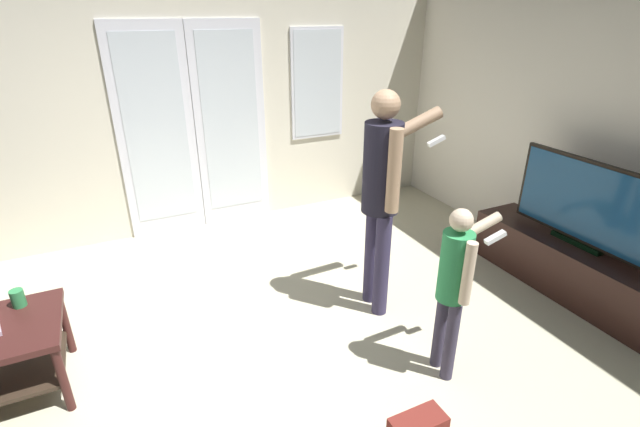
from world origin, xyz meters
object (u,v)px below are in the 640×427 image
(person_child, at_px, (455,279))
(cup_by_laptop, at_px, (18,298))
(person_adult, at_px, (383,186))
(flat_screen_tv, at_px, (586,204))
(tv_stand, at_px, (570,267))

(person_child, xyz_separation_m, cup_by_laptop, (-2.37, 1.17, -0.15))
(person_adult, xyz_separation_m, cup_by_laptop, (-2.37, 0.37, -0.47))
(flat_screen_tv, height_order, person_child, person_child)
(person_adult, bearing_deg, cup_by_laptop, 171.14)
(flat_screen_tv, relative_size, person_child, 1.05)
(person_child, height_order, cup_by_laptop, person_child)
(tv_stand, bearing_deg, cup_by_laptop, 167.43)
(tv_stand, bearing_deg, person_adult, 161.97)
(flat_screen_tv, bearing_deg, cup_by_laptop, 167.47)
(flat_screen_tv, xyz_separation_m, person_child, (-1.54, -0.30, -0.09))
(person_child, relative_size, cup_by_laptop, 10.25)
(tv_stand, xyz_separation_m, person_adult, (-1.55, 0.50, 0.80))
(flat_screen_tv, bearing_deg, person_adult, 162.07)
(flat_screen_tv, relative_size, cup_by_laptop, 10.75)
(person_adult, height_order, person_child, person_adult)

